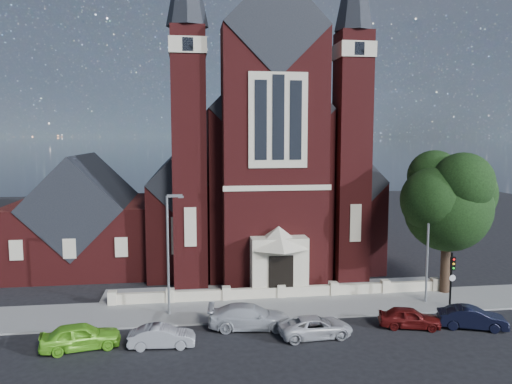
% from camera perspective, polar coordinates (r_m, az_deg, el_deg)
% --- Properties ---
extents(ground, '(120.00, 120.00, 0.00)m').
position_cam_1_polar(ground, '(45.47, 0.84, -8.71)').
color(ground, black).
rests_on(ground, ground).
extents(pavement_strip, '(60.00, 5.00, 0.12)m').
position_cam_1_polar(pavement_strip, '(35.58, 3.47, -13.04)').
color(pavement_strip, gray).
rests_on(pavement_strip, ground).
extents(forecourt_paving, '(26.00, 3.00, 0.14)m').
position_cam_1_polar(forecourt_paving, '(39.31, 2.30, -11.14)').
color(forecourt_paving, gray).
rests_on(forecourt_paving, ground).
extents(forecourt_wall, '(24.00, 0.40, 0.90)m').
position_cam_1_polar(forecourt_wall, '(37.44, 2.85, -12.04)').
color(forecourt_wall, beige).
rests_on(forecourt_wall, ground).
extents(church, '(20.01, 34.90, 29.20)m').
position_cam_1_polar(church, '(51.90, -0.47, 2.34)').
color(church, '#501515').
rests_on(church, ground).
extents(parish_hall, '(12.00, 12.20, 10.24)m').
position_cam_1_polar(parish_hall, '(47.98, -19.01, -3.36)').
color(parish_hall, '#501515').
rests_on(parish_hall, ground).
extents(street_tree, '(6.40, 6.60, 10.70)m').
position_cam_1_polar(street_tree, '(39.47, 21.42, -1.15)').
color(street_tree, black).
rests_on(street_tree, ground).
extents(street_lamp_left, '(1.16, 0.22, 8.09)m').
position_cam_1_polar(street_lamp_left, '(33.22, -9.89, -6.28)').
color(street_lamp_left, gray).
rests_on(street_lamp_left, ground).
extents(street_lamp_right, '(1.16, 0.22, 8.09)m').
position_cam_1_polar(street_lamp_right, '(37.18, 19.17, -5.19)').
color(street_lamp_right, gray).
rests_on(street_lamp_right, ground).
extents(traffic_signal, '(0.28, 0.42, 4.00)m').
position_cam_1_polar(traffic_signal, '(36.70, 21.46, -8.66)').
color(traffic_signal, black).
rests_on(traffic_signal, ground).
extents(car_lime_van, '(4.60, 2.57, 1.48)m').
position_cam_1_polar(car_lime_van, '(30.52, -19.41, -15.28)').
color(car_lime_van, '#72CB28').
rests_on(car_lime_van, ground).
extents(car_silver_a, '(3.77, 1.45, 1.22)m').
position_cam_1_polar(car_silver_a, '(29.69, -10.71, -15.91)').
color(car_silver_a, '#929498').
rests_on(car_silver_a, ground).
extents(car_silver_b, '(5.34, 2.63, 1.49)m').
position_cam_1_polar(car_silver_b, '(31.73, -0.71, -14.05)').
color(car_silver_b, '#B4B7BC').
rests_on(car_silver_b, ground).
extents(car_white_suv, '(4.56, 2.37, 1.23)m').
position_cam_1_polar(car_white_suv, '(30.75, 6.81, -15.04)').
color(car_white_suv, silver).
rests_on(car_white_suv, ground).
extents(car_dark_red, '(4.02, 2.42, 1.28)m').
position_cam_1_polar(car_dark_red, '(33.27, 17.13, -13.55)').
color(car_dark_red, '#560F0E').
rests_on(car_dark_red, ground).
extents(car_navy, '(4.28, 2.66, 1.33)m').
position_cam_1_polar(car_navy, '(34.46, 23.46, -13.05)').
color(car_navy, black).
rests_on(car_navy, ground).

